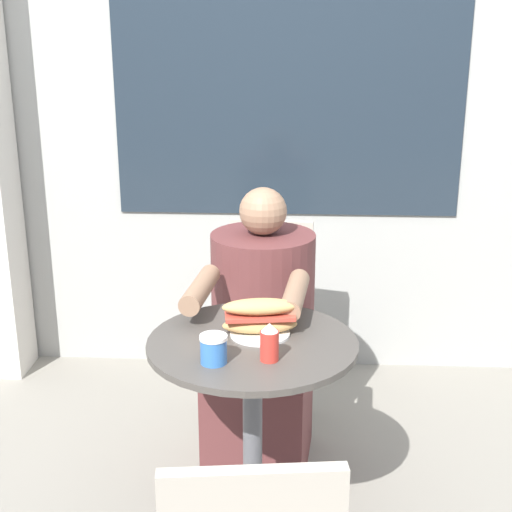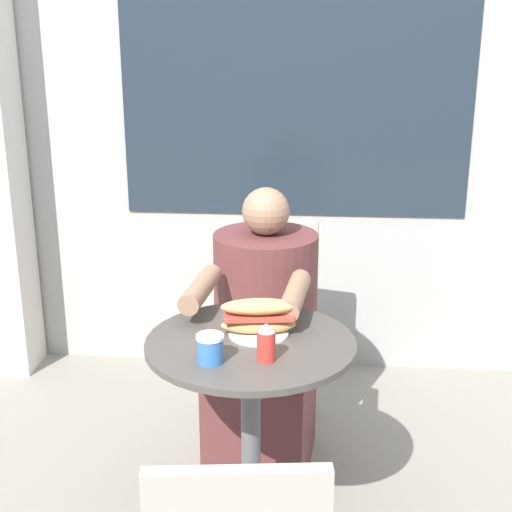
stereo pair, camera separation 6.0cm
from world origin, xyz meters
TOP-DOWN VIEW (x-y plane):
  - storefront_wall at (0.00, 1.43)m, footprint 8.00×0.09m
  - cafe_table at (0.00, 0.00)m, footprint 0.62×0.62m
  - diner_chair at (0.02, 0.86)m, footprint 0.42×0.42m
  - seated_diner at (0.00, 0.51)m, footprint 0.44×0.71m
  - sandwich_on_plate at (0.02, 0.04)m, footprint 0.23×0.18m
  - drink_cup at (-0.10, -0.15)m, footprint 0.08×0.08m
  - condiment_bottle at (0.05, -0.13)m, footprint 0.05×0.05m

SIDE VIEW (x-z plane):
  - seated_diner at x=0.00m, z-range -0.08..1.01m
  - diner_chair at x=0.02m, z-range 0.09..0.96m
  - cafe_table at x=0.00m, z-range 0.17..0.92m
  - drink_cup at x=-0.10m, z-range 0.75..0.83m
  - condiment_bottle at x=0.05m, z-range 0.75..0.86m
  - sandwich_on_plate at x=0.02m, z-range 0.75..0.86m
  - storefront_wall at x=0.00m, z-range 0.00..2.80m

